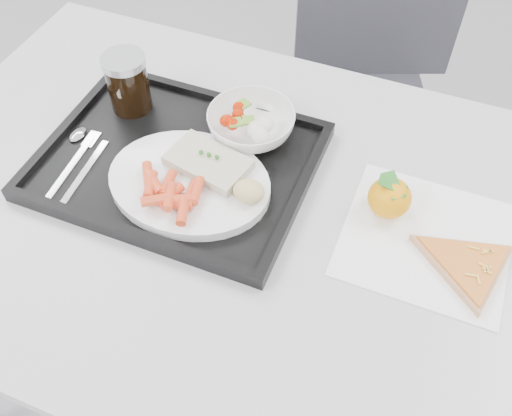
# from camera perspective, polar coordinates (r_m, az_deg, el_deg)

# --- Properties ---
(table) EXTENTS (1.20, 0.80, 0.75)m
(table) POSITION_cam_1_polar(r_m,az_deg,el_deg) (0.98, -1.23, -2.22)
(table) COLOR silver
(table) RESTS_ON ground
(chair) EXTENTS (0.55, 0.56, 0.93)m
(chair) POSITION_cam_1_polar(r_m,az_deg,el_deg) (1.53, 10.52, 13.03)
(chair) COLOR #323238
(chair) RESTS_ON ground
(tray) EXTENTS (0.45, 0.35, 0.03)m
(tray) POSITION_cam_1_polar(r_m,az_deg,el_deg) (0.98, -7.84, 4.54)
(tray) COLOR black
(tray) RESTS_ON table
(dinner_plate) EXTENTS (0.27, 0.27, 0.02)m
(dinner_plate) POSITION_cam_1_polar(r_m,az_deg,el_deg) (0.93, -6.68, 2.54)
(dinner_plate) COLOR white
(dinner_plate) RESTS_ON tray
(fish_fillet) EXTENTS (0.14, 0.11, 0.03)m
(fish_fillet) POSITION_cam_1_polar(r_m,az_deg,el_deg) (0.93, -4.80, 4.60)
(fish_fillet) COLOR beige
(fish_fillet) RESTS_ON dinner_plate
(bread_roll) EXTENTS (0.05, 0.04, 0.03)m
(bread_roll) POSITION_cam_1_polar(r_m,az_deg,el_deg) (0.88, -0.72, 1.68)
(bread_roll) COLOR #EDD787
(bread_roll) RESTS_ON dinner_plate
(salad_bowl) EXTENTS (0.15, 0.15, 0.05)m
(salad_bowl) POSITION_cam_1_polar(r_m,az_deg,el_deg) (1.00, -0.48, 8.40)
(salad_bowl) COLOR white
(salad_bowl) RESTS_ON tray
(cola_glass) EXTENTS (0.08, 0.08, 0.11)m
(cola_glass) POSITION_cam_1_polar(r_m,az_deg,el_deg) (1.06, -12.72, 12.20)
(cola_glass) COLOR black
(cola_glass) RESTS_ON tray
(cutlery) EXTENTS (0.09, 0.17, 0.01)m
(cutlery) POSITION_cam_1_polar(r_m,az_deg,el_deg) (1.02, -17.28, 5.09)
(cutlery) COLOR silver
(cutlery) RESTS_ON tray
(napkin) EXTENTS (0.25, 0.24, 0.00)m
(napkin) POSITION_cam_1_polar(r_m,az_deg,el_deg) (0.92, 16.58, -3.02)
(napkin) COLOR white
(napkin) RESTS_ON table
(tangerine) EXTENTS (0.08, 0.08, 0.07)m
(tangerine) POSITION_cam_1_polar(r_m,az_deg,el_deg) (0.91, 13.21, 1.01)
(tangerine) COLOR #FC6100
(tangerine) RESTS_ON napkin
(pizza_slice) EXTENTS (0.22, 0.22, 0.02)m
(pizza_slice) POSITION_cam_1_polar(r_m,az_deg,el_deg) (0.90, 20.35, -5.37)
(pizza_slice) COLOR tan
(pizza_slice) RESTS_ON napkin
(carrot_pile) EXTENTS (0.12, 0.10, 0.03)m
(carrot_pile) POSITION_cam_1_polar(r_m,az_deg,el_deg) (0.89, -8.56, 1.51)
(carrot_pile) COLOR #E04822
(carrot_pile) RESTS_ON dinner_plate
(salad_contents) EXTENTS (0.09, 0.09, 0.03)m
(salad_contents) POSITION_cam_1_polar(r_m,az_deg,el_deg) (0.98, -0.60, 8.27)
(salad_contents) COLOR #B01B00
(salad_contents) RESTS_ON salad_bowl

